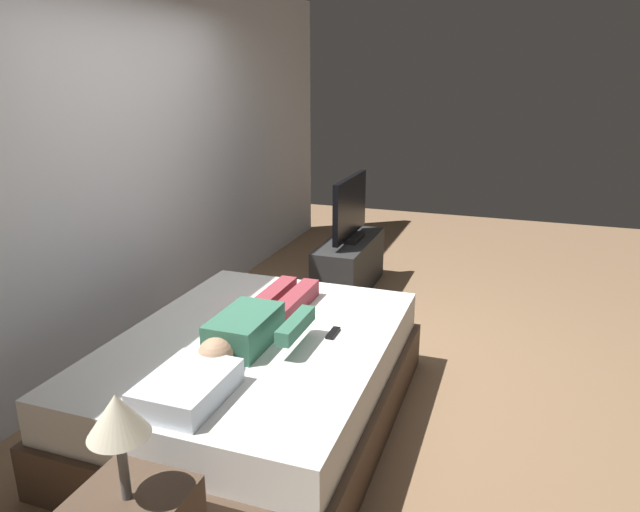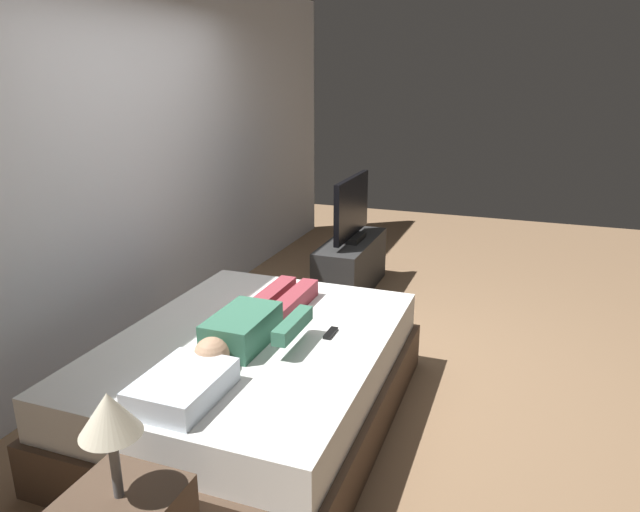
% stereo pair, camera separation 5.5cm
% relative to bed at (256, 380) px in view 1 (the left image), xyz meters
% --- Properties ---
extents(ground_plane, '(10.00, 10.00, 0.00)m').
position_rel_bed_xyz_m(ground_plane, '(0.72, -0.27, -0.26)').
color(ground_plane, '#8C6B4C').
extents(back_wall, '(6.40, 0.10, 2.80)m').
position_rel_bed_xyz_m(back_wall, '(1.12, 1.31, 1.14)').
color(back_wall, silver).
rests_on(back_wall, ground).
extents(bed, '(2.04, 1.57, 0.54)m').
position_rel_bed_xyz_m(bed, '(0.00, 0.00, 0.00)').
color(bed, brown).
rests_on(bed, ground).
extents(pillow, '(0.48, 0.34, 0.12)m').
position_rel_bed_xyz_m(pillow, '(-0.70, -0.00, 0.34)').
color(pillow, white).
rests_on(pillow, bed).
extents(person, '(1.26, 0.46, 0.18)m').
position_rel_bed_xyz_m(person, '(0.03, -0.01, 0.36)').
color(person, '#387056').
rests_on(person, bed).
extents(remote, '(0.15, 0.04, 0.02)m').
position_rel_bed_xyz_m(remote, '(0.18, -0.41, 0.29)').
color(remote, black).
rests_on(remote, bed).
extents(tv_stand, '(1.10, 0.40, 0.50)m').
position_rel_bed_xyz_m(tv_stand, '(2.25, 0.11, -0.01)').
color(tv_stand, '#2D2D2D').
rests_on(tv_stand, ground).
extents(tv, '(0.88, 0.20, 0.59)m').
position_rel_bed_xyz_m(tv, '(2.25, 0.11, 0.52)').
color(tv, black).
rests_on(tv, tv_stand).
extents(lamp, '(0.22, 0.22, 0.42)m').
position_rel_bed_xyz_m(lamp, '(-1.32, -0.13, 0.59)').
color(lamp, '#59595B').
rests_on(lamp, nightstand).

